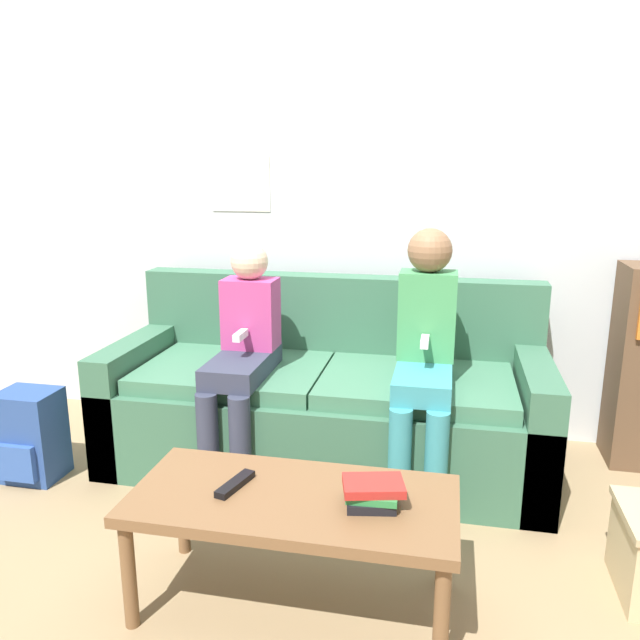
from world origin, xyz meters
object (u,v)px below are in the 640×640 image
(coffee_table, at_px, (293,508))
(backpack, at_px, (31,436))
(couch, at_px, (326,403))
(person_left, at_px, (243,350))
(tv_remote, at_px, (235,484))
(person_right, at_px, (425,349))

(coffee_table, relative_size, backpack, 2.46)
(couch, relative_size, person_left, 1.91)
(backpack, bearing_deg, tv_remote, -25.99)
(couch, bearing_deg, person_right, -22.05)
(coffee_table, xyz_separation_m, backpack, (-1.35, 0.58, -0.14))
(person_left, distance_m, tv_remote, 0.87)
(person_left, distance_m, person_right, 0.79)
(coffee_table, xyz_separation_m, person_left, (-0.44, 0.82, 0.24))
(person_left, bearing_deg, couch, 30.45)
(couch, bearing_deg, tv_remote, -95.07)
(backpack, bearing_deg, person_left, 15.04)
(coffee_table, bearing_deg, couch, 95.59)
(coffee_table, distance_m, person_right, 0.95)
(couch, distance_m, coffee_table, 1.03)
(person_right, bearing_deg, person_left, -179.01)
(person_left, bearing_deg, backpack, -164.96)
(coffee_table, relative_size, tv_remote, 5.76)
(person_right, relative_size, backpack, 2.75)
(tv_remote, relative_size, backpack, 0.43)
(coffee_table, bearing_deg, person_left, 117.86)
(couch, distance_m, person_left, 0.49)
(backpack, bearing_deg, person_right, 8.67)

